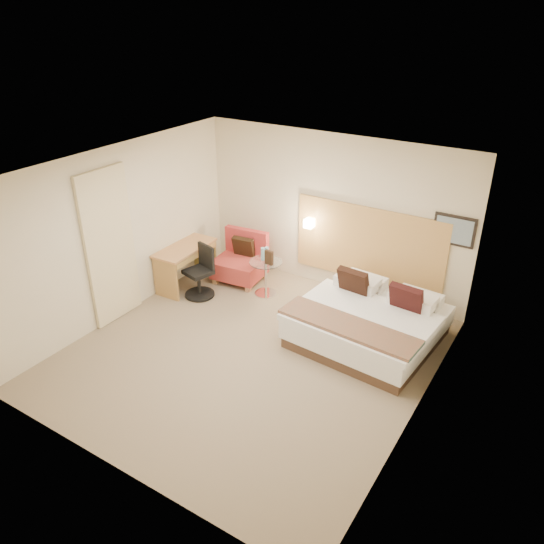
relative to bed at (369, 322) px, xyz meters
The scene contains 20 objects.
floor 1.82m from the bed, 135.85° to the right, with size 4.80×5.00×0.02m, color #827058.
ceiling 2.99m from the bed, 135.85° to the right, with size 4.80×5.00×0.02m, color white.
wall_back 2.08m from the bed, 135.40° to the left, with size 4.80×0.02×2.70m, color beige.
wall_front 4.10m from the bed, 108.86° to the right, with size 4.80×0.02×2.70m, color beige.
wall_left 4.03m from the bed, 161.37° to the right, with size 0.02×5.00×2.70m, color beige.
wall_right 1.97m from the bed, 47.84° to the right, with size 0.02×5.00×2.70m, color beige.
headboard_panel 1.50m from the bed, 115.44° to the left, with size 2.60×0.04×1.30m, color #BC8949.
art_frame 1.87m from the bed, 59.16° to the left, with size 0.62×0.03×0.47m, color black.
art_canvas 1.85m from the bed, 58.75° to the left, with size 0.54×0.01×0.39m, color gray.
lamp_arm 2.18m from the bed, 144.26° to the left, with size 0.02×0.02×0.12m, color silver.
lamp_shade 2.15m from the bed, 145.67° to the left, with size 0.15×0.15×0.15m, color #FFEDC6.
curtain 4.04m from the bed, 157.68° to the right, with size 0.06×0.90×2.42m, color beige.
bottle_a 2.19m from the bed, 169.43° to the left, with size 0.07×0.07×0.22m, color #8FC7DD.
bottle_b 2.17m from the bed, 167.66° to the left, with size 0.07×0.07×0.22m, color #89B6D4.
menu_folder 2.01m from the bed, behind, with size 0.15×0.06×0.25m, color #312014.
bed is the anchor object (origin of this frame).
lounge_chair 2.79m from the bed, 167.55° to the left, with size 0.91×0.82×0.89m.
side_table 2.08m from the bed, 169.89° to the left, with size 0.60×0.60×0.62m.
desk 3.41m from the bed, behind, with size 0.59×1.20×0.74m.
desk_chair 2.97m from the bed, behind, with size 0.62×0.62×0.90m.
Camera 1 is at (3.59, -5.13, 4.54)m, focal length 35.00 mm.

